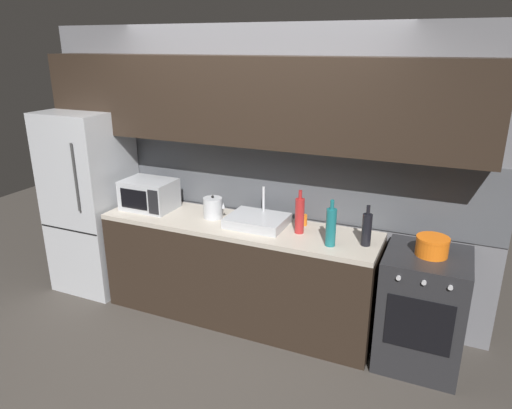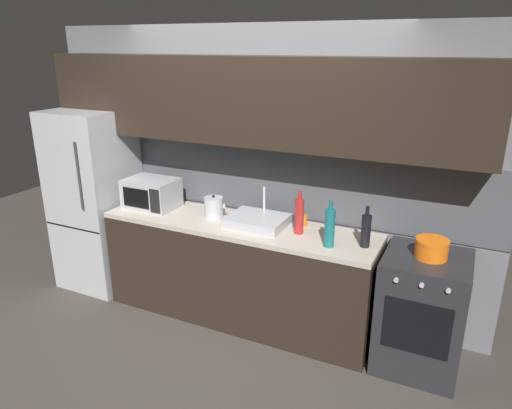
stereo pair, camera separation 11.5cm
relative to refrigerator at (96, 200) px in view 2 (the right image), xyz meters
name	(u,v)px [view 2 (the right image)]	position (x,y,z in m)	size (l,w,h in m)	color
ground_plane	(183,375)	(1.58, -0.90, -0.88)	(10.00, 10.00, 0.00)	#3D3833
back_wall	(253,141)	(1.58, 0.30, 0.67)	(4.14, 0.44, 2.50)	slate
counter_run	(238,271)	(1.58, 0.00, -0.43)	(2.40, 0.60, 0.90)	black
refrigerator	(96,200)	(0.00, 0.00, 0.00)	(0.68, 0.69, 1.76)	#ADAFB5
oven_range	(421,312)	(3.12, 0.00, -0.43)	(0.60, 0.62, 0.90)	#232326
microwave	(152,193)	(0.68, 0.02, 0.16)	(0.46, 0.35, 0.27)	#A8AAAF
sink_basin	(257,221)	(1.75, 0.03, 0.06)	(0.48, 0.38, 0.30)	#ADAFB5
kettle	(214,207)	(1.33, 0.04, 0.11)	(0.20, 0.17, 0.20)	#B7BABF
wine_bottle_teal	(330,228)	(2.42, -0.13, 0.17)	(0.08, 0.08, 0.36)	#19666B
wine_bottle_red	(299,216)	(2.13, 0.02, 0.17)	(0.07, 0.07, 0.36)	#A82323
wine_bottle_dark	(366,230)	(2.66, -0.01, 0.15)	(0.07, 0.07, 0.32)	black
mug_orange	(303,220)	(2.10, 0.19, 0.07)	(0.07, 0.07, 0.09)	orange
cooking_pot	(432,248)	(3.13, 0.00, 0.09)	(0.23, 0.23, 0.14)	orange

